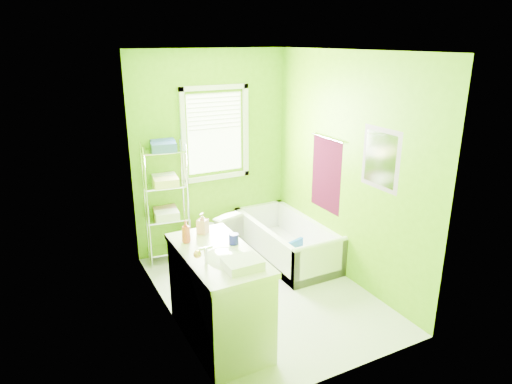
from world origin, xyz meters
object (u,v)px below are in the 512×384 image
bathtub (287,246)px  toilet (216,234)px  vanity (219,294)px  wire_shelf_unit (166,190)px

bathtub → toilet: (-0.82, 0.40, 0.18)m
toilet → vanity: vanity is taller
toilet → wire_shelf_unit: bearing=-39.6°
vanity → wire_shelf_unit: bearing=87.5°
toilet → wire_shelf_unit: wire_shelf_unit is taller
vanity → bathtub: bearing=38.9°
bathtub → vanity: (-1.44, -1.16, 0.32)m
toilet → vanity: size_ratio=0.56×
bathtub → vanity: 1.87m
bathtub → toilet: size_ratio=2.33×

